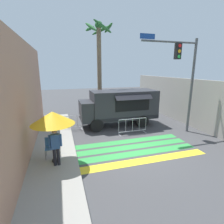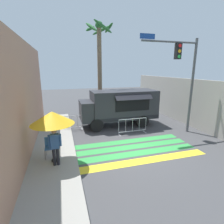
% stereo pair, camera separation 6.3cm
% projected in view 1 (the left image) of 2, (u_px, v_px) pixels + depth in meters
% --- Properties ---
extents(ground_plane, '(60.00, 60.00, 0.00)m').
position_uv_depth(ground_plane, '(135.00, 149.00, 9.19)').
color(ground_plane, '#424244').
extents(sidewalk_left, '(4.40, 16.00, 0.16)m').
position_uv_depth(sidewalk_left, '(26.00, 163.00, 7.71)').
color(sidewalk_left, '#99968E').
rests_on(sidewalk_left, ground_plane).
extents(building_left_facade, '(0.25, 16.00, 5.48)m').
position_uv_depth(building_left_facade, '(19.00, 104.00, 7.08)').
color(building_left_facade, tan).
rests_on(building_left_facade, ground_plane).
extents(concrete_wall_right, '(0.20, 16.00, 3.42)m').
position_uv_depth(concrete_wall_right, '(187.00, 102.00, 13.13)').
color(concrete_wall_right, '#A39E93').
rests_on(concrete_wall_right, ground_plane).
extents(crosswalk_painted, '(6.40, 2.84, 0.01)m').
position_uv_depth(crosswalk_painted, '(135.00, 150.00, 9.13)').
color(crosswalk_painted, yellow).
rests_on(crosswalk_painted, ground_plane).
extents(food_truck, '(5.56, 2.48, 2.60)m').
position_uv_depth(food_truck, '(118.00, 106.00, 12.75)').
color(food_truck, '#2D2D33').
rests_on(food_truck, ground_plane).
extents(traffic_signal_pole, '(3.83, 0.29, 5.99)m').
position_uv_depth(traffic_signal_pole, '(184.00, 70.00, 10.69)').
color(traffic_signal_pole, '#515456').
rests_on(traffic_signal_pole, ground_plane).
extents(patio_umbrella, '(1.82, 1.82, 2.25)m').
position_uv_depth(patio_umbrella, '(53.00, 118.00, 7.25)').
color(patio_umbrella, black).
rests_on(patio_umbrella, sidewalk_left).
extents(folding_chair, '(0.47, 0.47, 0.91)m').
position_uv_depth(folding_chair, '(50.00, 145.00, 8.00)').
color(folding_chair, '#4C4C51').
rests_on(folding_chair, sidewalk_left).
extents(vendor_person, '(0.53, 0.21, 1.63)m').
position_uv_depth(vendor_person, '(56.00, 145.00, 7.17)').
color(vendor_person, black).
rests_on(vendor_person, sidewalk_left).
extents(barricade_front, '(1.91, 0.44, 1.03)m').
position_uv_depth(barricade_front, '(133.00, 126.00, 11.29)').
color(barricade_front, '#B7BABF').
rests_on(barricade_front, ground_plane).
extents(barricade_side, '(1.37, 0.44, 1.03)m').
position_uv_depth(barricade_side, '(73.00, 123.00, 12.00)').
color(barricade_side, '#B7BABF').
rests_on(barricade_side, ground_plane).
extents(palm_tree, '(2.40, 2.34, 7.81)m').
position_uv_depth(palm_tree, '(99.00, 55.00, 14.40)').
color(palm_tree, '#7A664C').
rests_on(palm_tree, ground_plane).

